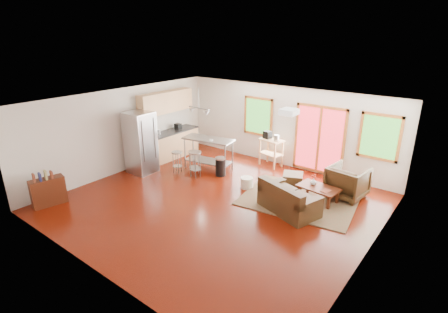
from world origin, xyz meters
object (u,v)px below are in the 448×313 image
Objects in this scene: armchair at (348,180)px; rug at (299,199)px; coffee_table at (318,189)px; refrigerator at (141,143)px; ottoman at (293,180)px; kitchen_cart at (271,143)px; loveseat at (288,201)px; island at (208,148)px.

rug is at bearing 53.59° from armchair.
refrigerator is (-5.23, -1.46, 0.60)m from coffee_table.
armchair is at bearing 46.50° from rug.
ottoman is 1.75m from kitchen_cart.
loveseat is at bearing 70.77° from armchair.
armchair is (0.85, 1.71, 0.17)m from loveseat.
ottoman is 2.85m from island.
coffee_table is at bearing 29.21° from rug.
armchair is 0.56× the size of island.
loveseat is 0.86× the size of refrigerator.
refrigerator reaches higher than coffee_table.
armchair is (0.91, 0.96, 0.46)m from rug.
island is at bearing -178.41° from loveseat.
armchair is at bearing 9.41° from ottoman.
coffee_table is 0.57× the size of refrigerator.
rug is 1.67× the size of island.
kitchen_cart is (-2.30, 1.45, 0.43)m from coffee_table.
kitchen_cart reaches higher than armchair.
loveseat is 1.05m from coffee_table.
refrigerator is (-4.87, -0.47, 0.65)m from loveseat.
loveseat is 3.53m from island.
island is at bearing -169.88° from ottoman.
armchair is 4.29m from island.
ottoman is 0.32× the size of island.
kitchen_cart reaches higher than ottoman.
loveseat is 1.72× the size of armchair.
kitchen_cart reaches higher than rug.
rug is 0.59m from coffee_table.
island is (1.50, 1.45, -0.25)m from refrigerator.
armchair is 1.74× the size of ottoman.
coffee_table is 0.89m from armchair.
ottoman is at bearing 127.64° from rug.
kitchen_cart is at bearing 143.83° from ottoman.
rug is 2.99× the size of armchair.
rug is 2.61× the size of coffee_table.
coffee_table is at bearing -32.26° from kitchen_cart.
loveseat is at bearing -85.07° from rug.
rug is at bearing -150.79° from coffee_table.
ottoman is at bearing 22.49° from refrigerator.
refrigerator is at bearing -135.19° from kitchen_cart.
loveseat is 4.94m from refrigerator.
coffee_table is 3.75m from island.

